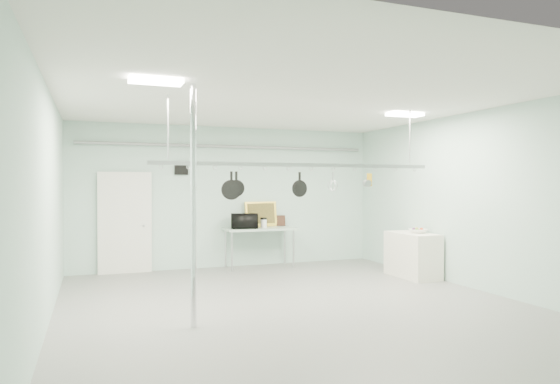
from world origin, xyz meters
name	(u,v)px	position (x,y,z in m)	size (l,w,h in m)	color
floor	(296,306)	(0.00, 0.00, 0.00)	(8.00, 8.00, 0.00)	gray
ceiling	(296,100)	(0.00, 0.00, 3.19)	(7.00, 8.00, 0.02)	silver
back_wall	(229,197)	(0.00, 3.99, 1.60)	(7.00, 0.02, 3.20)	#AFD2C5
right_wall	(476,200)	(3.49, 0.00, 1.60)	(0.02, 8.00, 3.20)	#AFD2C5
door	(125,224)	(-2.30, 3.94, 1.05)	(1.10, 0.10, 2.20)	silver
wall_vent	(181,168)	(-1.10, 3.97, 2.25)	(0.30, 0.04, 0.30)	black
conduit_pipe	(230,147)	(0.00, 3.90, 2.75)	(0.07, 0.07, 6.60)	gray
chrome_pole	(193,206)	(-1.70, -0.60, 1.60)	(0.08, 0.08, 3.20)	silver
prep_table	(260,231)	(0.60, 3.60, 0.83)	(1.60, 0.70, 0.91)	#A9C7B2
side_cabinet	(412,255)	(3.15, 1.40, 0.45)	(0.60, 1.20, 0.90)	white
pot_rack	(300,163)	(0.20, 0.30, 2.23)	(4.80, 0.06, 1.00)	#B7B7BC
light_panel_left	(156,81)	(-2.20, -0.80, 3.16)	(0.65, 0.30, 0.05)	white
light_panel_right	(405,115)	(2.40, 0.60, 3.16)	(0.65, 0.30, 0.05)	white
microwave	(244,221)	(0.23, 3.55, 1.07)	(0.60, 0.40, 0.33)	black
coffee_canister	(264,224)	(0.69, 3.56, 1.00)	(0.14, 0.14, 0.19)	white
painting_large	(261,214)	(0.73, 3.90, 1.20)	(0.78, 0.05, 0.58)	gold
painting_small	(279,221)	(1.18, 3.90, 1.03)	(0.30, 0.04, 0.25)	#381E13
fruit_bowl	(418,231)	(3.22, 1.31, 0.94)	(0.35, 0.35, 0.09)	white
skillet_left	(231,185)	(-0.94, 0.30, 1.88)	(0.30, 0.06, 0.41)	black
skillet_mid	(236,183)	(-0.87, 0.30, 1.90)	(0.26, 0.06, 0.36)	black
skillet_right	(300,184)	(0.19, 0.30, 1.89)	(0.27, 0.06, 0.38)	black
whisk	(333,183)	(0.79, 0.30, 1.91)	(0.17, 0.17, 0.35)	#BABBC0
grater	(369,180)	(1.48, 0.30, 1.97)	(0.10, 0.02, 0.24)	yellow
saucepan	(367,179)	(1.44, 0.30, 1.97)	(0.12, 0.08, 0.23)	silver
fruit_cluster	(418,229)	(3.22, 1.31, 0.98)	(0.24, 0.24, 0.09)	#B73110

